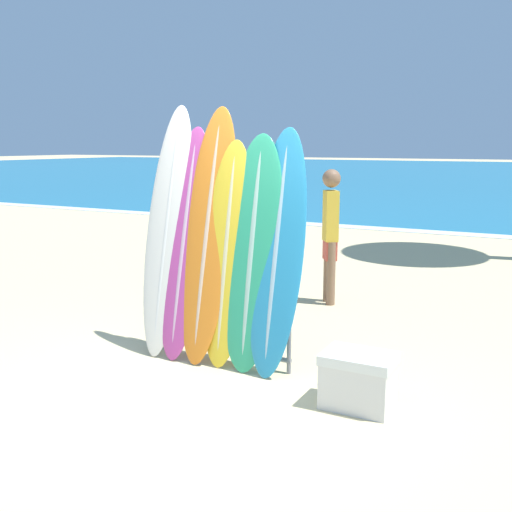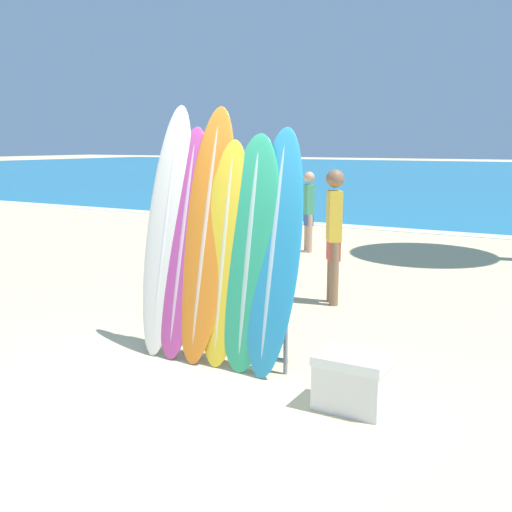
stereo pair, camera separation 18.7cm
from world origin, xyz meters
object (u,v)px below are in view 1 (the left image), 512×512
(surfboard_slot_2, at_px, (208,235))
(cooler_box, at_px, (358,380))
(surfboard_slot_4, at_px, (252,253))
(surfboard_rack, at_px, (217,313))
(surfboard_slot_1, at_px, (185,243))
(person_mid_beach, at_px, (330,231))
(surfboard_slot_0, at_px, (168,230))
(surfboard_slot_5, at_px, (277,252))
(person_near_water, at_px, (300,208))
(surfboard_slot_3, at_px, (227,254))

(surfboard_slot_2, height_order, cooler_box, surfboard_slot_2)
(surfboard_slot_2, height_order, surfboard_slot_4, surfboard_slot_2)
(surfboard_rack, relative_size, surfboard_slot_1, 0.69)
(surfboard_rack, distance_m, person_mid_beach, 2.53)
(surfboard_slot_0, relative_size, surfboard_slot_1, 1.09)
(surfboard_rack, height_order, surfboard_slot_0, surfboard_slot_0)
(surfboard_slot_4, bearing_deg, surfboard_rack, -178.33)
(surfboard_slot_2, xyz_separation_m, surfboard_slot_4, (0.49, -0.03, -0.13))
(surfboard_rack, distance_m, surfboard_slot_0, 0.95)
(surfboard_rack, relative_size, surfboard_slot_0, 0.63)
(surfboard_rack, bearing_deg, surfboard_slot_0, 174.47)
(surfboard_slot_5, height_order, person_near_water, surfboard_slot_5)
(person_near_water, relative_size, person_mid_beach, 0.88)
(surfboard_slot_0, distance_m, surfboard_slot_1, 0.24)
(surfboard_slot_2, bearing_deg, cooler_box, -14.68)
(surfboard_slot_1, xyz_separation_m, cooler_box, (1.90, -0.42, -0.89))
(person_near_water, bearing_deg, person_mid_beach, -16.97)
(surfboard_slot_5, height_order, cooler_box, surfboard_slot_5)
(person_mid_beach, bearing_deg, surfboard_slot_3, 144.47)
(surfboard_slot_2, distance_m, person_mid_beach, 2.46)
(surfboard_slot_2, bearing_deg, person_near_water, 104.89)
(surfboard_slot_3, xyz_separation_m, surfboard_slot_5, (0.51, 0.02, 0.06))
(surfboard_slot_0, relative_size, person_near_water, 1.59)
(surfboard_rack, height_order, surfboard_slot_3, surfboard_slot_3)
(surfboard_slot_4, bearing_deg, surfboard_slot_2, 175.91)
(cooler_box, bearing_deg, person_near_water, 117.14)
(surfboard_slot_1, bearing_deg, person_mid_beach, 76.71)
(surfboard_slot_2, height_order, surfboard_slot_3, surfboard_slot_2)
(surfboard_rack, bearing_deg, person_mid_beach, 85.31)
(surfboard_slot_3, distance_m, surfboard_slot_4, 0.27)
(surfboard_slot_4, bearing_deg, cooler_box, -18.93)
(surfboard_slot_4, relative_size, person_near_water, 1.40)
(surfboard_slot_5, distance_m, cooler_box, 1.33)
(surfboard_slot_1, height_order, surfboard_slot_4, surfboard_slot_1)
(surfboard_slot_4, bearing_deg, surfboard_slot_1, 178.31)
(surfboard_slot_3, bearing_deg, surfboard_slot_4, 0.89)
(surfboard_slot_2, relative_size, surfboard_slot_5, 1.09)
(surfboard_slot_5, bearing_deg, cooler_box, -24.11)
(surfboard_rack, xyz_separation_m, surfboard_slot_3, (0.11, 0.01, 0.58))
(surfboard_slot_4, distance_m, person_near_water, 6.12)
(surfboard_rack, relative_size, surfboard_slot_2, 0.64)
(surfboard_slot_2, relative_size, cooler_box, 4.33)
(surfboard_slot_3, bearing_deg, surfboard_slot_0, 175.89)
(surfboard_rack, xyz_separation_m, cooler_box, (1.52, -0.38, -0.24))
(surfboard_slot_4, bearing_deg, surfboard_slot_5, 2.88)
(surfboard_slot_3, bearing_deg, person_near_water, 106.85)
(surfboard_slot_4, xyz_separation_m, person_near_water, (-2.02, 5.78, -0.24))
(surfboard_rack, distance_m, surfboard_slot_2, 0.75)
(person_near_water, height_order, cooler_box, person_near_water)
(surfboard_slot_0, distance_m, person_near_water, 5.84)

